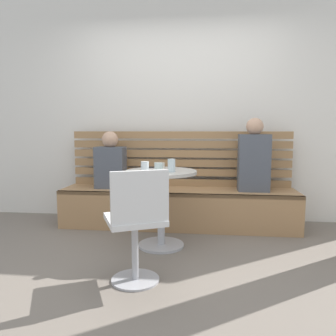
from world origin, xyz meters
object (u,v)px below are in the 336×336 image
(booth_bench, at_px, (178,208))
(cup_glass_tall, at_px, (171,165))
(person_child_left, at_px, (110,163))
(cup_espresso_small, at_px, (162,165))
(cup_glass_short, at_px, (159,167))
(cup_water_clear, at_px, (145,168))
(phone_on_table, at_px, (149,167))
(person_adult, at_px, (254,158))
(white_chair, at_px, (137,222))
(cafe_table, at_px, (161,194))

(booth_bench, height_order, cup_glass_tall, cup_glass_tall)
(person_child_left, distance_m, cup_espresso_small, 0.84)
(person_child_left, distance_m, cup_glass_short, 1.00)
(cup_water_clear, xyz_separation_m, phone_on_table, (-0.05, 0.49, -0.05))
(person_child_left, bearing_deg, person_adult, -0.29)
(white_chair, relative_size, cup_espresso_small, 15.18)
(cup_glass_short, height_order, phone_on_table, cup_glass_short)
(person_child_left, bearing_deg, cup_glass_short, -46.83)
(cup_glass_tall, xyz_separation_m, cup_water_clear, (-0.21, -0.17, -0.01))
(phone_on_table, bearing_deg, booth_bench, -52.21)
(person_adult, xyz_separation_m, person_child_left, (-1.65, 0.01, -0.07))
(cafe_table, bearing_deg, cup_water_clear, -111.65)
(white_chair, xyz_separation_m, cup_glass_tall, (0.17, 0.72, 0.34))
(cafe_table, distance_m, cup_water_clear, 0.40)
(cafe_table, relative_size, white_chair, 0.87)
(person_child_left, relative_size, cup_water_clear, 6.06)
(cafe_table, bearing_deg, cup_espresso_small, 95.54)
(cup_espresso_small, relative_size, phone_on_table, 0.40)
(cup_glass_tall, bearing_deg, cafe_table, 140.70)
(booth_bench, distance_m, cafe_table, 0.74)
(cafe_table, height_order, person_adult, person_adult)
(cafe_table, xyz_separation_m, person_adult, (0.95, 0.68, 0.29))
(cup_glass_tall, relative_size, cup_glass_short, 1.50)
(cup_espresso_small, bearing_deg, phone_on_table, 166.53)
(cup_water_clear, bearing_deg, cup_glass_short, 69.32)
(person_child_left, xyz_separation_m, cup_water_clear, (0.59, -0.95, 0.06))
(cup_glass_tall, height_order, cup_water_clear, cup_glass_tall)
(cup_glass_tall, height_order, cup_glass_short, cup_glass_tall)
(person_child_left, bearing_deg, white_chair, -67.03)
(person_adult, bearing_deg, cup_espresso_small, -153.30)
(white_chair, bearing_deg, cafe_table, 85.44)
(white_chair, distance_m, person_adult, 1.84)
(cup_espresso_small, distance_m, cup_glass_short, 0.23)
(phone_on_table, bearing_deg, person_child_left, 27.24)
(person_child_left, height_order, cup_glass_short, person_child_left)
(cup_glass_tall, xyz_separation_m, cup_glass_short, (-0.13, 0.05, -0.02))
(booth_bench, bearing_deg, phone_on_table, -119.93)
(cup_glass_tall, bearing_deg, person_adult, 42.40)
(cafe_table, relative_size, person_adult, 0.91)
(cup_glass_tall, xyz_separation_m, cup_espresso_small, (-0.13, 0.28, -0.03))
(person_adult, xyz_separation_m, cup_glass_tall, (-0.84, -0.77, -0.01))
(person_adult, relative_size, cup_glass_tall, 6.80)
(cup_glass_short, bearing_deg, cup_espresso_small, 90.03)
(person_adult, distance_m, phone_on_table, 1.20)
(person_adult, distance_m, cup_espresso_small, 1.09)
(cup_espresso_small, bearing_deg, person_child_left, 143.84)
(cup_water_clear, relative_size, phone_on_table, 0.79)
(phone_on_table, bearing_deg, white_chair, 162.72)
(cafe_table, bearing_deg, person_adult, 35.57)
(white_chair, xyz_separation_m, person_child_left, (-0.63, 1.50, 0.27))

